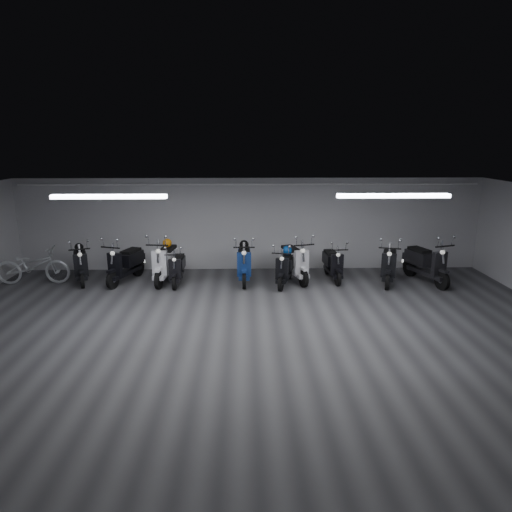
{
  "coord_description": "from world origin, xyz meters",
  "views": [
    {
      "loc": [
        -0.16,
        -8.54,
        3.89
      ],
      "look_at": [
        0.11,
        2.5,
        1.05
      ],
      "focal_mm": 31.73,
      "sensor_mm": 36.0,
      "label": 1
    }
  ],
  "objects_px": {
    "helmet_3": "(79,247)",
    "scooter_0": "(80,259)",
    "scooter_2": "(165,256)",
    "scooter_7": "(333,259)",
    "helmet_0": "(167,243)",
    "scooter_6": "(295,256)",
    "helmet_1": "(287,251)",
    "bicycle": "(32,262)",
    "scooter_3": "(177,263)",
    "scooter_5": "(285,263)",
    "scooter_8": "(389,259)",
    "scooter_1": "(125,258)",
    "scooter_9": "(427,257)",
    "helmet_2": "(244,245)",
    "scooter_4": "(244,257)"
  },
  "relations": [
    {
      "from": "scooter_6",
      "to": "helmet_1",
      "type": "height_order",
      "value": "scooter_6"
    },
    {
      "from": "scooter_2",
      "to": "helmet_0",
      "type": "xyz_separation_m",
      "value": [
        0.03,
        0.28,
        0.31
      ]
    },
    {
      "from": "helmet_2",
      "to": "helmet_3",
      "type": "distance_m",
      "value": 4.67
    },
    {
      "from": "scooter_9",
      "to": "helmet_0",
      "type": "relative_size",
      "value": 7.73
    },
    {
      "from": "scooter_3",
      "to": "helmet_2",
      "type": "bearing_deg",
      "value": 13.56
    },
    {
      "from": "scooter_0",
      "to": "scooter_2",
      "type": "xyz_separation_m",
      "value": [
        2.36,
        -0.01,
        0.08
      ]
    },
    {
      "from": "helmet_2",
      "to": "scooter_4",
      "type": "bearing_deg",
      "value": -89.97
    },
    {
      "from": "scooter_4",
      "to": "scooter_6",
      "type": "xyz_separation_m",
      "value": [
        1.43,
        0.09,
        0.02
      ]
    },
    {
      "from": "scooter_6",
      "to": "scooter_7",
      "type": "xyz_separation_m",
      "value": [
        1.1,
        0.02,
        -0.1
      ]
    },
    {
      "from": "scooter_2",
      "to": "scooter_6",
      "type": "bearing_deg",
      "value": 7.06
    },
    {
      "from": "helmet_2",
      "to": "scooter_6",
      "type": "bearing_deg",
      "value": -7.12
    },
    {
      "from": "scooter_0",
      "to": "scooter_3",
      "type": "xyz_separation_m",
      "value": [
        2.73,
        -0.24,
        -0.07
      ]
    },
    {
      "from": "scooter_3",
      "to": "helmet_0",
      "type": "height_order",
      "value": "scooter_3"
    },
    {
      "from": "scooter_0",
      "to": "scooter_5",
      "type": "relative_size",
      "value": 1.06
    },
    {
      "from": "scooter_2",
      "to": "scooter_8",
      "type": "xyz_separation_m",
      "value": [
        6.24,
        -0.29,
        -0.04
      ]
    },
    {
      "from": "scooter_4",
      "to": "scooter_9",
      "type": "distance_m",
      "value": 5.08
    },
    {
      "from": "helmet_1",
      "to": "helmet_3",
      "type": "relative_size",
      "value": 1.1
    },
    {
      "from": "scooter_0",
      "to": "scooter_5",
      "type": "distance_m",
      "value": 5.72
    },
    {
      "from": "scooter_7",
      "to": "scooter_1",
      "type": "bearing_deg",
      "value": 176.2
    },
    {
      "from": "helmet_1",
      "to": "helmet_0",
      "type": "bearing_deg",
      "value": 172.74
    },
    {
      "from": "helmet_1",
      "to": "helmet_2",
      "type": "relative_size",
      "value": 1.01
    },
    {
      "from": "scooter_0",
      "to": "helmet_0",
      "type": "height_order",
      "value": "scooter_0"
    },
    {
      "from": "scooter_7",
      "to": "scooter_9",
      "type": "relative_size",
      "value": 0.85
    },
    {
      "from": "helmet_2",
      "to": "helmet_3",
      "type": "relative_size",
      "value": 1.08
    },
    {
      "from": "scooter_4",
      "to": "helmet_1",
      "type": "bearing_deg",
      "value": -4.33
    },
    {
      "from": "scooter_0",
      "to": "helmet_1",
      "type": "relative_size",
      "value": 6.61
    },
    {
      "from": "scooter_2",
      "to": "helmet_2",
      "type": "relative_size",
      "value": 7.49
    },
    {
      "from": "scooter_0",
      "to": "scooter_4",
      "type": "xyz_separation_m",
      "value": [
        4.58,
        -0.08,
        0.04
      ]
    },
    {
      "from": "helmet_3",
      "to": "scooter_0",
      "type": "bearing_deg",
      "value": -69.33
    },
    {
      "from": "scooter_5",
      "to": "scooter_9",
      "type": "bearing_deg",
      "value": 17.79
    },
    {
      "from": "bicycle",
      "to": "helmet_3",
      "type": "xyz_separation_m",
      "value": [
        1.18,
        0.35,
        0.32
      ]
    },
    {
      "from": "scooter_4",
      "to": "bicycle",
      "type": "bearing_deg",
      "value": -179.6
    },
    {
      "from": "scooter_3",
      "to": "helmet_0",
      "type": "distance_m",
      "value": 0.76
    },
    {
      "from": "scooter_1",
      "to": "helmet_0",
      "type": "height_order",
      "value": "scooter_1"
    },
    {
      "from": "scooter_2",
      "to": "scooter_9",
      "type": "bearing_deg",
      "value": 4.43
    },
    {
      "from": "scooter_2",
      "to": "helmet_3",
      "type": "height_order",
      "value": "scooter_2"
    },
    {
      "from": "scooter_6",
      "to": "helmet_0",
      "type": "distance_m",
      "value": 3.63
    },
    {
      "from": "scooter_6",
      "to": "scooter_8",
      "type": "height_order",
      "value": "scooter_6"
    },
    {
      "from": "scooter_1",
      "to": "helmet_3",
      "type": "height_order",
      "value": "scooter_1"
    },
    {
      "from": "scooter_8",
      "to": "helmet_0",
      "type": "relative_size",
      "value": 7.38
    },
    {
      "from": "scooter_7",
      "to": "helmet_0",
      "type": "distance_m",
      "value": 4.73
    },
    {
      "from": "scooter_8",
      "to": "helmet_2",
      "type": "height_order",
      "value": "scooter_8"
    },
    {
      "from": "scooter_5",
      "to": "scooter_8",
      "type": "height_order",
      "value": "scooter_8"
    },
    {
      "from": "scooter_1",
      "to": "bicycle",
      "type": "xyz_separation_m",
      "value": [
        -2.52,
        -0.08,
        -0.07
      ]
    },
    {
      "from": "bicycle",
      "to": "scooter_4",
      "type": "bearing_deg",
      "value": -92.32
    },
    {
      "from": "bicycle",
      "to": "helmet_1",
      "type": "distance_m",
      "value": 7.05
    },
    {
      "from": "helmet_3",
      "to": "scooter_3",
      "type": "bearing_deg",
      "value": -9.5
    },
    {
      "from": "bicycle",
      "to": "helmet_0",
      "type": "height_order",
      "value": "bicycle"
    },
    {
      "from": "scooter_2",
      "to": "helmet_1",
      "type": "relative_size",
      "value": 7.4
    },
    {
      "from": "scooter_8",
      "to": "scooter_7",
      "type": "bearing_deg",
      "value": -173.63
    }
  ]
}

